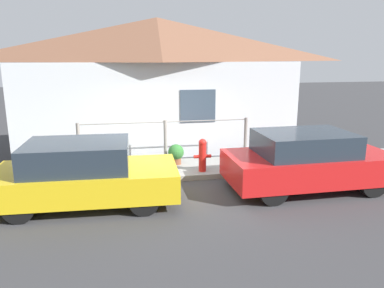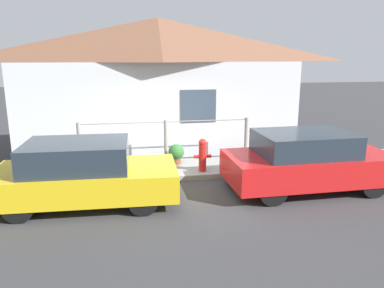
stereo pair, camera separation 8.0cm
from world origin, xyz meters
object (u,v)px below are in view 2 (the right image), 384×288
(car_right, at_px, (307,161))
(potted_plant_near_hydrant, at_px, (176,153))
(fire_hydrant, at_px, (203,154))
(car_left, at_px, (83,174))

(car_right, distance_m, potted_plant_near_hydrant, 3.58)
(fire_hydrant, relative_size, potted_plant_near_hydrant, 1.55)
(car_right, height_order, fire_hydrant, car_right)
(car_left, relative_size, car_right, 0.99)
(car_left, height_order, car_right, car_right)
(car_left, relative_size, fire_hydrant, 4.46)
(car_left, xyz_separation_m, car_right, (5.14, -0.00, 0.02))
(car_left, xyz_separation_m, potted_plant_near_hydrant, (2.29, 2.16, -0.23))
(car_right, distance_m, fire_hydrant, 2.65)
(fire_hydrant, distance_m, potted_plant_near_hydrant, 0.99)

